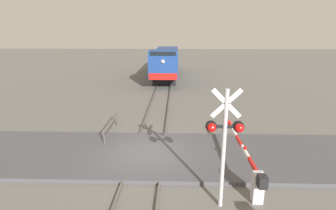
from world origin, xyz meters
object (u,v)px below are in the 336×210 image
(crossing_signal, at_px, (224,136))
(crossing_gate, at_px, (251,169))
(locomotive, at_px, (166,61))
(guard_railing, at_px, (111,125))

(crossing_signal, xyz_separation_m, crossing_gate, (1.29, 1.13, -1.76))
(locomotive, height_order, crossing_gate, locomotive)
(locomotive, height_order, crossing_signal, crossing_signal)
(crossing_gate, bearing_deg, locomotive, 99.35)
(locomotive, distance_m, crossing_signal, 26.33)
(guard_railing, bearing_deg, locomotive, 83.49)
(crossing_signal, xyz_separation_m, guard_railing, (-5.13, 6.03, -1.89))
(crossing_gate, xyz_separation_m, guard_railing, (-6.42, 4.90, -0.13))
(crossing_signal, bearing_deg, locomotive, 96.18)
(crossing_gate, bearing_deg, guard_railing, 142.64)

